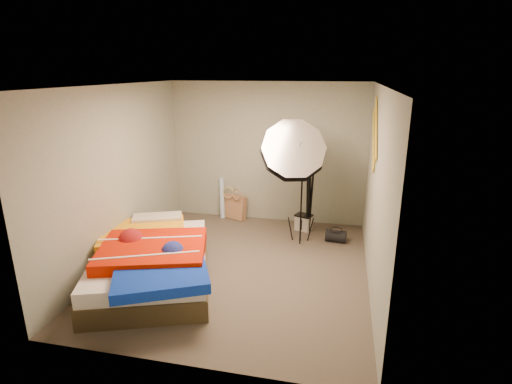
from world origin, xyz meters
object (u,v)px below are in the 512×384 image
(camera_case, at_px, (303,223))
(bed, at_px, (152,261))
(tote_bag, at_px, (235,207))
(wrapping_roll, at_px, (222,198))
(duffel_bag, at_px, (336,236))
(photo_umbrella, at_px, (293,152))
(camera_tripod, at_px, (310,186))

(camera_case, xyz_separation_m, bed, (-1.76, -2.20, 0.17))
(tote_bag, xyz_separation_m, wrapping_roll, (-0.25, 0.00, 0.15))
(tote_bag, bearing_deg, camera_case, 10.16)
(duffel_bag, xyz_separation_m, bed, (-2.32, -1.81, 0.20))
(tote_bag, relative_size, bed, 0.18)
(duffel_bag, bearing_deg, bed, -136.43)
(camera_case, bearing_deg, duffel_bag, -14.24)
(photo_umbrella, height_order, camera_tripod, photo_umbrella)
(camera_case, xyz_separation_m, camera_tripod, (0.09, -0.07, 0.69))
(bed, bearing_deg, camera_case, 51.37)
(photo_umbrella, bearing_deg, camera_case, 77.75)
(tote_bag, bearing_deg, bed, -76.69)
(tote_bag, bearing_deg, duffel_bag, 2.84)
(camera_case, bearing_deg, camera_tripod, -18.86)
(wrapping_roll, relative_size, photo_umbrella, 0.36)
(duffel_bag, distance_m, photo_umbrella, 1.60)
(wrapping_roll, height_order, camera_case, wrapping_roll)
(photo_umbrella, bearing_deg, wrapping_roll, 146.13)
(wrapping_roll, xyz_separation_m, camera_tripod, (1.65, -0.38, 0.44))
(tote_bag, distance_m, duffel_bag, 2.01)
(wrapping_roll, distance_m, duffel_bag, 2.26)
(camera_tripod, bearing_deg, bed, -130.94)
(tote_bag, height_order, bed, bed)
(camera_case, height_order, camera_tripod, camera_tripod)
(camera_case, distance_m, camera_tripod, 0.70)
(wrapping_roll, height_order, bed, wrapping_roll)
(duffel_bag, relative_size, bed, 0.13)
(tote_bag, xyz_separation_m, camera_tripod, (1.41, -0.38, 0.60))
(tote_bag, height_order, wrapping_roll, wrapping_roll)
(bed, relative_size, photo_umbrella, 1.16)
(bed, height_order, photo_umbrella, photo_umbrella)
(duffel_bag, xyz_separation_m, photo_umbrella, (-0.71, -0.26, 1.41))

